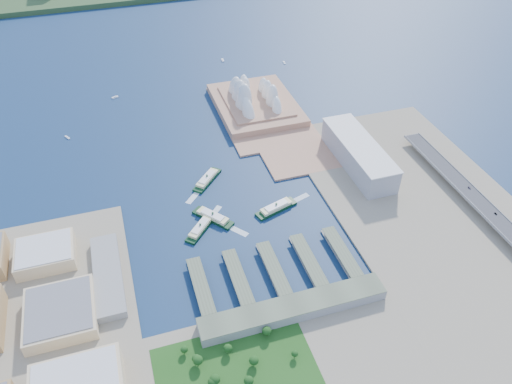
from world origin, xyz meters
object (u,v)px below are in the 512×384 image
object	(u,v)px
opera_house	(256,91)
car_c	(469,188)
ferry_d	(276,206)
toaster_building	(358,154)
car_b	(496,214)
ferry_c	(200,227)
ferry_b	(207,178)
ferry_a	(213,216)

from	to	relation	value
opera_house	car_c	xyz separation A→B (m)	(199.00, -307.36, -16.45)
opera_house	ferry_d	size ratio (longest dim) A/B	3.09
toaster_building	car_b	size ratio (longest dim) A/B	38.73
ferry_c	ferry_b	bearing A→B (deg)	-65.41
ferry_b	ferry_d	bearing A→B (deg)	-7.39
ferry_b	car_b	world-z (taller)	car_b
toaster_building	ferry_d	bearing A→B (deg)	-158.98
opera_house	ferry_d	bearing A→B (deg)	-101.70
ferry_d	toaster_building	bearing A→B (deg)	-86.92
ferry_c	car_b	size ratio (longest dim) A/B	13.41
car_c	toaster_building	bearing A→B (deg)	135.44
ferry_b	car_c	world-z (taller)	car_c
ferry_a	car_c	size ratio (longest dim) A/B	11.92
toaster_building	car_c	size ratio (longest dim) A/B	32.16
ferry_c	ferry_d	size ratio (longest dim) A/B	0.92
ferry_d	car_b	bearing A→B (deg)	-130.71
car_b	ferry_a	bearing A→B (deg)	161.27
toaster_building	ferry_a	distance (m)	230.61
ferry_a	car_c	bearing A→B (deg)	-48.76
ferry_c	car_c	world-z (taller)	car_c
toaster_building	car_c	bearing A→B (deg)	-44.56
opera_house	car_c	world-z (taller)	opera_house
toaster_building	ferry_c	xyz separation A→B (m)	(-244.69, -62.13, -15.43)
car_b	ferry_c	bearing A→B (deg)	164.45
ferry_d	ferry_a	bearing A→B (deg)	66.76
opera_house	ferry_b	xyz separation A→B (m)	(-124.29, -169.41, -26.61)
opera_house	car_b	size ratio (longest dim) A/B	44.97
car_b	ferry_b	bearing A→B (deg)	149.41
ferry_b	car_b	size ratio (longest dim) A/B	14.25
ferry_a	ferry_d	distance (m)	82.81
ferry_d	car_c	distance (m)	257.37
opera_house	car_b	bearing A→B (deg)	-61.10
ferry_b	ferry_c	bearing A→B (deg)	-65.48
toaster_building	ferry_c	bearing A→B (deg)	-165.75
ferry_d	car_b	xyz separation A→B (m)	(251.76, -105.69, 10.00)
toaster_building	ferry_a	xyz separation A→B (m)	(-225.22, -47.20, -15.07)
toaster_building	car_c	world-z (taller)	toaster_building
ferry_a	car_c	xyz separation A→B (m)	(334.22, -60.15, 10.12)
opera_house	car_b	world-z (taller)	opera_house
ferry_a	ferry_c	world-z (taller)	ferry_a
ferry_a	ferry_d	bearing A→B (deg)	-43.85
opera_house	ferry_d	distance (m)	261.60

